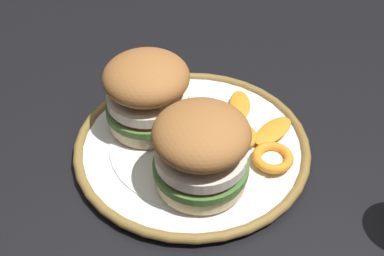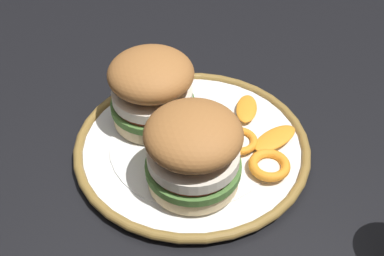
% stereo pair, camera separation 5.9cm
% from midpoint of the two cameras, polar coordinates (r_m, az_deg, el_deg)
% --- Properties ---
extents(dining_table, '(1.18, 1.07, 0.70)m').
position_cam_midpoint_polar(dining_table, '(0.69, -0.85, -8.47)').
color(dining_table, black).
rests_on(dining_table, ground).
extents(dinner_plate, '(0.31, 0.31, 0.02)m').
position_cam_midpoint_polar(dinner_plate, '(0.63, -2.68, -2.17)').
color(dinner_plate, white).
rests_on(dinner_plate, dining_table).
extents(sandwich_half_left, '(0.16, 0.16, 0.10)m').
position_cam_midpoint_polar(sandwich_half_left, '(0.54, -1.53, -2.70)').
color(sandwich_half_left, beige).
rests_on(sandwich_half_left, dinner_plate).
extents(sandwich_half_right, '(0.15, 0.15, 0.10)m').
position_cam_midpoint_polar(sandwich_half_right, '(0.62, -8.01, 4.15)').
color(sandwich_half_right, beige).
rests_on(sandwich_half_right, dinner_plate).
extents(orange_peel_curled, '(0.05, 0.05, 0.01)m').
position_cam_midpoint_polar(orange_peel_curled, '(0.62, 2.87, -1.15)').
color(orange_peel_curled, orange).
rests_on(orange_peel_curled, dinner_plate).
extents(orange_peel_strip_long, '(0.04, 0.06, 0.01)m').
position_cam_midpoint_polar(orange_peel_strip_long, '(0.67, 3.20, 2.72)').
color(orange_peel_strip_long, orange).
rests_on(orange_peel_strip_long, dinner_plate).
extents(orange_peel_strip_short, '(0.06, 0.07, 0.01)m').
position_cam_midpoint_polar(orange_peel_strip_short, '(0.64, 6.93, -0.45)').
color(orange_peel_strip_short, orange).
rests_on(orange_peel_strip_short, dinner_plate).
extents(orange_peel_small_curl, '(0.07, 0.07, 0.01)m').
position_cam_midpoint_polar(orange_peel_small_curl, '(0.60, 6.73, -3.64)').
color(orange_peel_small_curl, orange).
rests_on(orange_peel_small_curl, dinner_plate).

